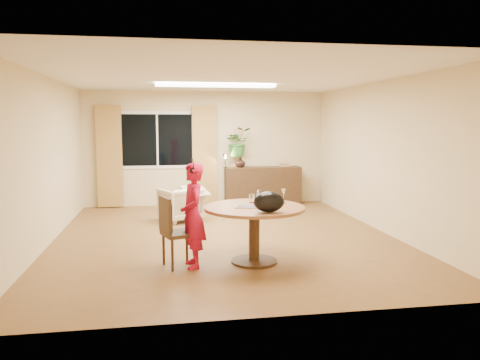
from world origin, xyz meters
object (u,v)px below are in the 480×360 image
at_px(sideboard, 263,186).
at_px(dining_chair, 180,231).
at_px(armchair, 180,204).
at_px(dining_table, 254,218).
at_px(child, 193,215).

bearing_deg(sideboard, dining_chair, -114.94).
xyz_separation_m(dining_chair, armchair, (0.12, 2.94, -0.14)).
distance_m(dining_table, dining_chair, 1.00).
relative_size(dining_table, sideboard, 0.77).
bearing_deg(dining_table, child, -175.93).
height_order(dining_table, armchair, dining_table).
bearing_deg(child, sideboard, 149.59).
bearing_deg(armchair, dining_chair, 63.45).
bearing_deg(dining_chair, armchair, 68.57).
xyz_separation_m(dining_chair, child, (0.17, -0.05, 0.22)).
xyz_separation_m(dining_table, armchair, (-0.88, 2.93, -0.28)).
distance_m(dining_chair, armchair, 2.94).
distance_m(dining_table, armchair, 3.07).
height_order(child, armchair, child).
distance_m(armchair, sideboard, 2.49).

